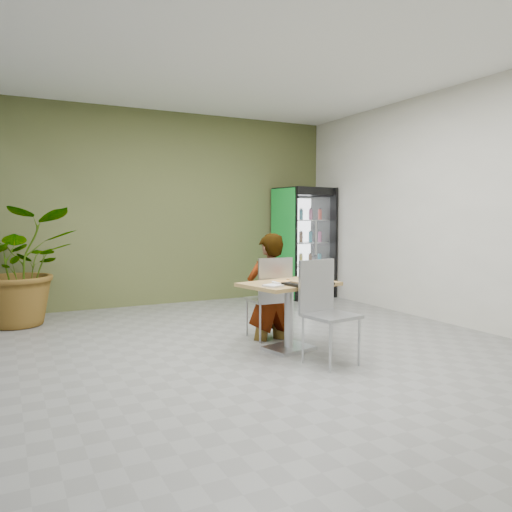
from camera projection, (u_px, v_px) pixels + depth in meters
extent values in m
plane|color=gray|center=(262.00, 355.00, 5.30)|extent=(7.00, 7.00, 0.00)
cube|color=#A68547|center=(289.00, 284.00, 5.43)|extent=(1.10, 0.88, 0.04)
cylinder|color=#ACAEB1|center=(289.00, 318.00, 5.46)|extent=(0.10, 0.10, 0.71)
cube|color=#ACAEB1|center=(289.00, 348.00, 5.49)|extent=(0.56, 0.49, 0.04)
cube|color=#ACAEB1|center=(267.00, 300.00, 6.01)|extent=(0.45, 0.45, 0.03)
cube|color=#ACAEB1|center=(275.00, 280.00, 5.80)|extent=(0.44, 0.04, 0.52)
cylinder|color=#ACAEB1|center=(274.00, 315.00, 6.27)|extent=(0.02, 0.02, 0.47)
cylinder|color=#ACAEB1|center=(247.00, 317.00, 6.11)|extent=(0.02, 0.02, 0.47)
cylinder|color=#ACAEB1|center=(288.00, 320.00, 5.94)|extent=(0.02, 0.02, 0.47)
cylinder|color=#ACAEB1|center=(260.00, 323.00, 5.78)|extent=(0.02, 0.02, 0.47)
cube|color=#ACAEB1|center=(331.00, 316.00, 4.92)|extent=(0.52, 0.52, 0.03)
cube|color=#ACAEB1|center=(316.00, 286.00, 5.07)|extent=(0.46, 0.10, 0.54)
cylinder|color=#ACAEB1|center=(330.00, 347.00, 4.67)|extent=(0.03, 0.03, 0.49)
cylinder|color=#ACAEB1|center=(359.00, 341.00, 4.89)|extent=(0.03, 0.03, 0.49)
cylinder|color=#ACAEB1|center=(303.00, 339.00, 4.99)|extent=(0.03, 0.03, 0.49)
cylinder|color=#ACAEB1|center=(331.00, 334.00, 5.21)|extent=(0.03, 0.03, 0.49)
imported|color=black|center=(269.00, 299.00, 5.96)|extent=(0.59, 0.39, 1.57)
cylinder|color=silver|center=(283.00, 282.00, 5.42)|extent=(0.25, 0.25, 0.01)
cylinder|color=silver|center=(303.00, 274.00, 5.58)|extent=(0.08, 0.08, 0.15)
cylinder|color=#BA0B10|center=(303.00, 274.00, 5.58)|extent=(0.09, 0.09, 0.08)
cylinder|color=silver|center=(303.00, 267.00, 5.57)|extent=(0.09, 0.09, 0.01)
cube|color=silver|center=(273.00, 286.00, 5.10)|extent=(0.21, 0.21, 0.02)
cube|color=black|center=(308.00, 283.00, 5.24)|extent=(0.51, 0.41, 0.03)
cube|color=black|center=(304.00, 243.00, 9.07)|extent=(0.98, 0.81, 1.98)
cube|color=green|center=(283.00, 243.00, 8.86)|extent=(0.10, 0.68, 1.94)
cube|color=silver|center=(315.00, 242.00, 8.77)|extent=(0.71, 0.11, 1.59)
imported|color=#2E6A2A|center=(20.00, 266.00, 6.70)|extent=(1.45, 1.26, 1.60)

